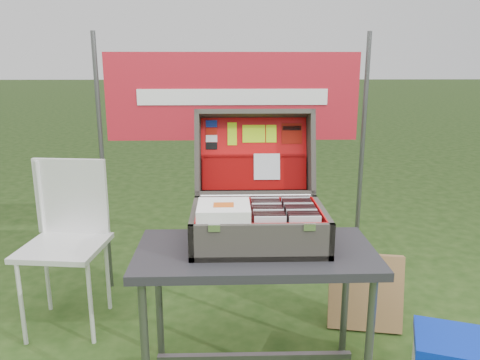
{
  "coord_description": "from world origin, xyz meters",
  "views": [
    {
      "loc": [
        -0.03,
        -1.9,
        1.52
      ],
      "look_at": [
        0.02,
        0.1,
        1.01
      ],
      "focal_mm": 35.0,
      "sensor_mm": 36.0,
      "label": 1
    }
  ],
  "objects_px": {
    "suitcase": "(258,181)",
    "chair": "(64,249)",
    "cardboard_box": "(365,292)",
    "table": "(255,316)"
  },
  "relations": [
    {
      "from": "chair",
      "to": "suitcase",
      "type": "bearing_deg",
      "value": -12.62
    },
    {
      "from": "chair",
      "to": "table",
      "type": "bearing_deg",
      "value": -19.16
    },
    {
      "from": "table",
      "to": "suitcase",
      "type": "bearing_deg",
      "value": 82.53
    },
    {
      "from": "suitcase",
      "to": "chair",
      "type": "distance_m",
      "value": 1.24
    },
    {
      "from": "table",
      "to": "chair",
      "type": "xyz_separation_m",
      "value": [
        -1.06,
        0.51,
        0.14
      ]
    },
    {
      "from": "table",
      "to": "chair",
      "type": "bearing_deg",
      "value": 154.0
    },
    {
      "from": "table",
      "to": "suitcase",
      "type": "height_order",
      "value": "suitcase"
    },
    {
      "from": "cardboard_box",
      "to": "chair",
      "type": "bearing_deg",
      "value": -171.5
    },
    {
      "from": "suitcase",
      "to": "cardboard_box",
      "type": "xyz_separation_m",
      "value": [
        0.65,
        0.32,
        -0.75
      ]
    },
    {
      "from": "table",
      "to": "cardboard_box",
      "type": "xyz_separation_m",
      "value": [
        0.67,
        0.45,
        -0.12
      ]
    }
  ]
}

